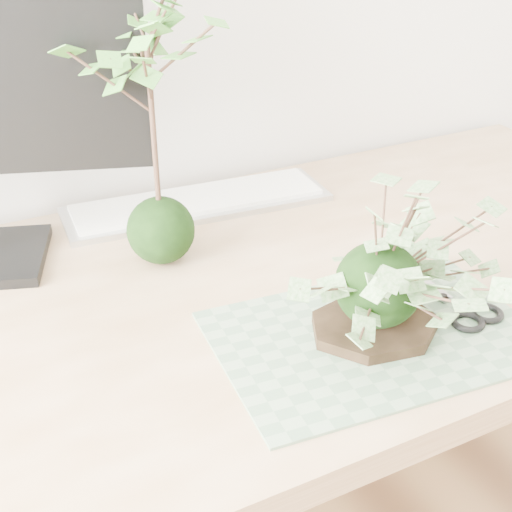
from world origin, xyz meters
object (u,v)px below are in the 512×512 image
ivy_kokedama (382,248)px  keyboard (198,202)px  maple_kokedama (148,65)px  desk (251,334)px

ivy_kokedama → keyboard: bearing=96.8°
ivy_kokedama → keyboard: ivy_kokedama is taller
ivy_kokedama → maple_kokedama: (-0.17, 0.30, 0.17)m
desk → maple_kokedama: bearing=125.7°
maple_kokedama → desk: bearing=-54.3°
maple_kokedama → keyboard: (0.12, 0.14, -0.28)m
ivy_kokedama → keyboard: size_ratio=0.77×
ivy_kokedama → keyboard: 0.46m
desk → ivy_kokedama: bearing=-64.4°
desk → keyboard: keyboard is taller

